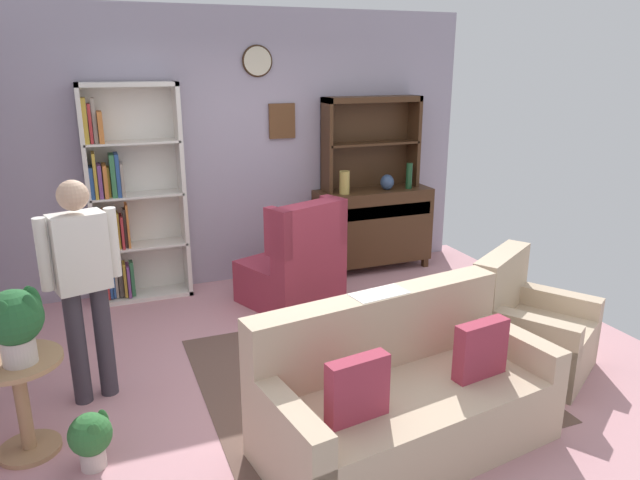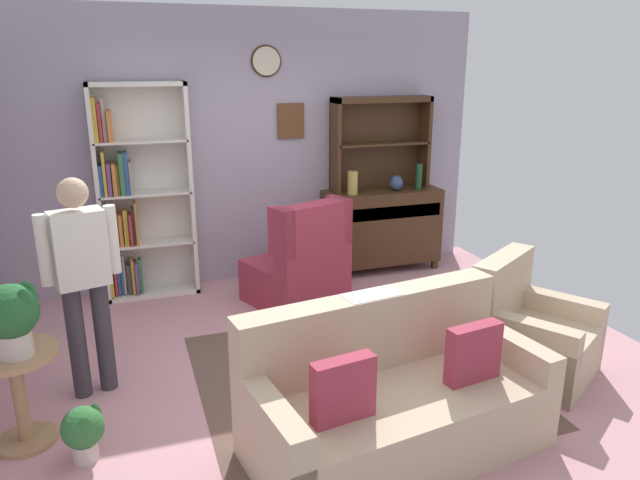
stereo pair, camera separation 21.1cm
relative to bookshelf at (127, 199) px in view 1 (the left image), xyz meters
The scene contains 18 objects.
ground_plane 2.50m from the bookshelf, 58.37° to the right, with size 5.40×4.60×0.02m, color #C68C93.
wall_back 1.27m from the bookshelf, ahead, with size 5.00×0.09×2.80m.
area_rug 2.83m from the bookshelf, 58.09° to the right, with size 2.26×2.17×0.01m, color brown.
bookshelf is the anchor object (origin of this frame).
sideboard 2.65m from the bookshelf, ahead, with size 1.30×0.45×0.92m.
sideboard_hutch 2.65m from the bookshelf, ahead, with size 1.10×0.26×1.00m.
vase_tall 2.21m from the bookshelf, ahead, with size 0.11×0.11×0.25m, color tan.
vase_round 2.73m from the bookshelf, ahead, with size 0.15×0.15×0.17m, color #33476B.
bottle_wine 2.99m from the bookshelf, ahead, with size 0.07×0.07×0.29m, color #194223.
couch_floral 3.40m from the bookshelf, 66.74° to the right, with size 1.91×1.10×0.90m.
armchair_floral 3.80m from the bookshelf, 43.70° to the right, with size 1.05×1.06×0.88m.
wingback_chair 1.74m from the bookshelf, 28.46° to the right, with size 1.02×1.03×1.05m.
plant_stand 2.53m from the bookshelf, 109.87° to the right, with size 0.52×0.52×0.62m.
potted_plant_large 2.49m from the bookshelf, 108.50° to the right, with size 0.32×0.32×0.44m.
potted_plant_small 2.77m from the bookshelf, 100.21° to the right, with size 0.25×0.25×0.34m.
person_reading 1.86m from the bookshelf, 103.36° to the right, with size 0.52×0.28×1.56m.
coffee_table 2.73m from the bookshelf, 52.96° to the right, with size 0.80×0.50×0.42m.
book_stack 2.60m from the bookshelf, 52.52° to the right, with size 0.22×0.16×0.08m.
Camera 1 is at (-1.52, -3.87, 2.28)m, focal length 33.10 mm.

